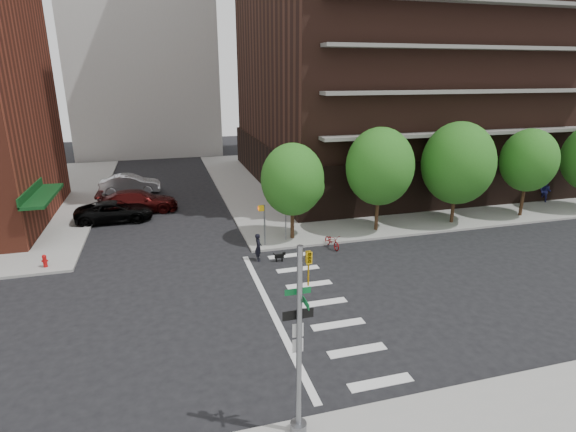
{
  "coord_description": "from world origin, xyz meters",
  "views": [
    {
      "loc": [
        -3.77,
        -17.9,
        10.44
      ],
      "look_at": [
        3.0,
        6.0,
        2.5
      ],
      "focal_mm": 28.0,
      "sensor_mm": 36.0,
      "label": 1
    }
  ],
  "objects_px": {
    "parked_car_silver": "(130,184)",
    "fire_hydrant": "(45,260)",
    "parked_car_maroon": "(138,201)",
    "scooter": "(332,241)",
    "dog_walker": "(258,247)",
    "traffic_signal": "(300,358)",
    "parked_car_black": "(115,211)",
    "pedestrian_far": "(545,191)"
  },
  "relations": [
    {
      "from": "dog_walker",
      "to": "fire_hydrant",
      "type": "bearing_deg",
      "value": 84.64
    },
    {
      "from": "fire_hydrant",
      "to": "parked_car_maroon",
      "type": "distance_m",
      "value": 11.0
    },
    {
      "from": "parked_car_maroon",
      "to": "scooter",
      "type": "height_order",
      "value": "parked_car_maroon"
    },
    {
      "from": "parked_car_maroon",
      "to": "scooter",
      "type": "distance_m",
      "value": 16.37
    },
    {
      "from": "scooter",
      "to": "pedestrian_far",
      "type": "distance_m",
      "value": 21.12
    },
    {
      "from": "fire_hydrant",
      "to": "parked_car_black",
      "type": "xyz_separation_m",
      "value": [
        3.06,
        7.96,
        0.21
      ]
    },
    {
      "from": "traffic_signal",
      "to": "dog_walker",
      "type": "relative_size",
      "value": 3.65
    },
    {
      "from": "parked_car_maroon",
      "to": "parked_car_silver",
      "type": "xyz_separation_m",
      "value": [
        -0.88,
        6.18,
        -0.01
      ]
    },
    {
      "from": "parked_car_silver",
      "to": "scooter",
      "type": "bearing_deg",
      "value": -141.25
    },
    {
      "from": "traffic_signal",
      "to": "parked_car_maroon",
      "type": "bearing_deg",
      "value": 102.04
    },
    {
      "from": "fire_hydrant",
      "to": "parked_car_black",
      "type": "distance_m",
      "value": 8.53
    },
    {
      "from": "traffic_signal",
      "to": "parked_car_silver",
      "type": "relative_size",
      "value": 1.15
    },
    {
      "from": "traffic_signal",
      "to": "pedestrian_far",
      "type": "distance_m",
      "value": 32.85
    },
    {
      "from": "fire_hydrant",
      "to": "pedestrian_far",
      "type": "distance_m",
      "value": 37.27
    },
    {
      "from": "traffic_signal",
      "to": "scooter",
      "type": "height_order",
      "value": "traffic_signal"
    },
    {
      "from": "traffic_signal",
      "to": "parked_car_silver",
      "type": "distance_m",
      "value": 32.12
    },
    {
      "from": "fire_hydrant",
      "to": "dog_walker",
      "type": "height_order",
      "value": "dog_walker"
    },
    {
      "from": "traffic_signal",
      "to": "parked_car_silver",
      "type": "xyz_separation_m",
      "value": [
        -6.27,
        31.44,
        -1.84
      ]
    },
    {
      "from": "scooter",
      "to": "pedestrian_far",
      "type": "xyz_separation_m",
      "value": [
        20.63,
        4.5,
        0.63
      ]
    },
    {
      "from": "pedestrian_far",
      "to": "dog_walker",
      "type": "bearing_deg",
      "value": -103.07
    },
    {
      "from": "fire_hydrant",
      "to": "parked_car_silver",
      "type": "xyz_separation_m",
      "value": [
        3.76,
        16.15,
        0.31
      ]
    },
    {
      "from": "parked_car_silver",
      "to": "dog_walker",
      "type": "xyz_separation_m",
      "value": [
        7.9,
        -18.13,
        -0.04
      ]
    },
    {
      "from": "parked_car_black",
      "to": "pedestrian_far",
      "type": "height_order",
      "value": "pedestrian_far"
    },
    {
      "from": "parked_car_silver",
      "to": "fire_hydrant",
      "type": "bearing_deg",
      "value": 169.51
    },
    {
      "from": "traffic_signal",
      "to": "fire_hydrant",
      "type": "bearing_deg",
      "value": 123.26
    },
    {
      "from": "parked_car_black",
      "to": "parked_car_silver",
      "type": "height_order",
      "value": "parked_car_silver"
    },
    {
      "from": "traffic_signal",
      "to": "scooter",
      "type": "distance_m",
      "value": 15.58
    },
    {
      "from": "traffic_signal",
      "to": "fire_hydrant",
      "type": "distance_m",
      "value": 18.42
    },
    {
      "from": "parked_car_silver",
      "to": "parked_car_black",
      "type": "bearing_deg",
      "value": 177.73
    },
    {
      "from": "traffic_signal",
      "to": "parked_car_black",
      "type": "xyz_separation_m",
      "value": [
        -6.97,
        23.26,
        -1.94
      ]
    },
    {
      "from": "parked_car_maroon",
      "to": "fire_hydrant",
      "type": "bearing_deg",
      "value": 156.39
    },
    {
      "from": "traffic_signal",
      "to": "fire_hydrant",
      "type": "height_order",
      "value": "traffic_signal"
    },
    {
      "from": "parked_car_black",
      "to": "dog_walker",
      "type": "relative_size",
      "value": 3.32
    },
    {
      "from": "fire_hydrant",
      "to": "traffic_signal",
      "type": "bearing_deg",
      "value": -56.74
    },
    {
      "from": "scooter",
      "to": "pedestrian_far",
      "type": "height_order",
      "value": "pedestrian_far"
    },
    {
      "from": "parked_car_silver",
      "to": "scooter",
      "type": "xyz_separation_m",
      "value": [
        12.74,
        -17.45,
        -0.42
      ]
    },
    {
      "from": "traffic_signal",
      "to": "parked_car_black",
      "type": "relative_size",
      "value": 1.1
    },
    {
      "from": "dog_walker",
      "to": "pedestrian_far",
      "type": "xyz_separation_m",
      "value": [
        25.46,
        5.18,
        0.25
      ]
    },
    {
      "from": "traffic_signal",
      "to": "scooter",
      "type": "relative_size",
      "value": 3.6
    },
    {
      "from": "parked_car_maroon",
      "to": "scooter",
      "type": "xyz_separation_m",
      "value": [
        11.86,
        -11.27,
        -0.43
      ]
    },
    {
      "from": "fire_hydrant",
      "to": "pedestrian_far",
      "type": "bearing_deg",
      "value": 4.93
    },
    {
      "from": "parked_car_maroon",
      "to": "parked_car_silver",
      "type": "relative_size",
      "value": 1.15
    }
  ]
}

